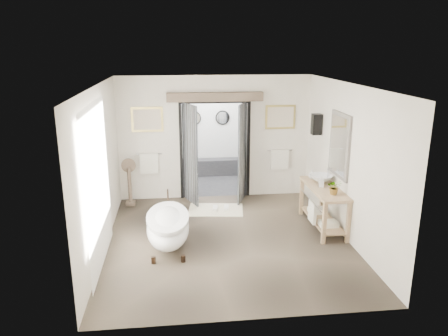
{
  "coord_description": "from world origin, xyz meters",
  "views": [
    {
      "loc": [
        -0.92,
        -7.52,
        3.58
      ],
      "look_at": [
        0.0,
        0.6,
        1.25
      ],
      "focal_mm": 35.0,
      "sensor_mm": 36.0,
      "label": 1
    }
  ],
  "objects_px": {
    "vanity": "(322,204)",
    "basin": "(321,179)",
    "clawfoot_tub": "(168,226)",
    "rug": "(216,210)"
  },
  "relations": [
    {
      "from": "vanity",
      "to": "basin",
      "type": "bearing_deg",
      "value": 80.75
    },
    {
      "from": "clawfoot_tub",
      "to": "rug",
      "type": "bearing_deg",
      "value": 59.21
    },
    {
      "from": "clawfoot_tub",
      "to": "basin",
      "type": "height_order",
      "value": "basin"
    },
    {
      "from": "vanity",
      "to": "rug",
      "type": "height_order",
      "value": "vanity"
    },
    {
      "from": "clawfoot_tub",
      "to": "vanity",
      "type": "relative_size",
      "value": 1.07
    },
    {
      "from": "clawfoot_tub",
      "to": "vanity",
      "type": "distance_m",
      "value": 3.11
    },
    {
      "from": "clawfoot_tub",
      "to": "vanity",
      "type": "bearing_deg",
      "value": 9.98
    },
    {
      "from": "vanity",
      "to": "clawfoot_tub",
      "type": "bearing_deg",
      "value": -170.02
    },
    {
      "from": "vanity",
      "to": "rug",
      "type": "relative_size",
      "value": 1.33
    },
    {
      "from": "clawfoot_tub",
      "to": "rug",
      "type": "xyz_separation_m",
      "value": [
        1.03,
        1.73,
        -0.4
      ]
    }
  ]
}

